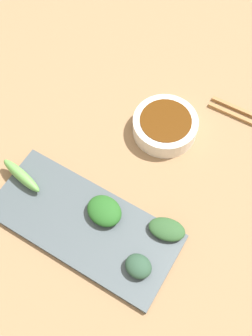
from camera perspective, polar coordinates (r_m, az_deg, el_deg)
tabletop at (r=0.79m, az=-0.81°, el=-4.47°), size 2.10×2.10×0.02m
sauce_bowl at (r=0.84m, az=5.22°, el=6.00°), size 0.13×0.13×0.04m
serving_plate at (r=0.76m, az=-5.79°, el=-7.77°), size 0.15×0.35×0.01m
broccoli_leafy_0 at (r=0.74m, az=5.67°, el=-8.43°), size 0.06×0.08×0.02m
broccoli_stalk_1 at (r=0.80m, az=-14.28°, el=-1.02°), size 0.04×0.10×0.03m
broccoli_leafy_2 at (r=0.75m, az=-3.02°, el=-5.94°), size 0.07×0.08×0.03m
broccoli_leafy_3 at (r=0.72m, az=1.72°, el=-13.42°), size 0.05×0.05×0.03m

